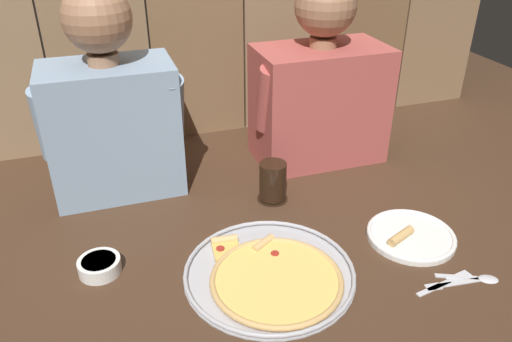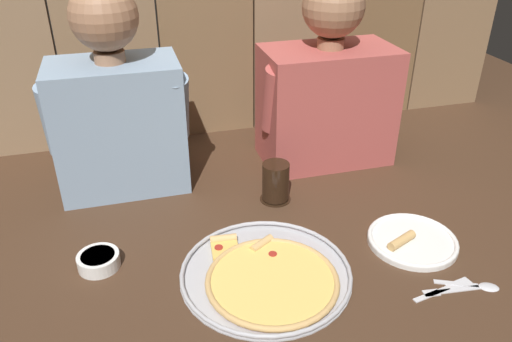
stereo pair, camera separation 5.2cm
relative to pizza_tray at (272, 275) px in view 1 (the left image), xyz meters
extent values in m
plane|color=#422B1C|center=(0.03, 0.07, -0.01)|extent=(3.20, 3.20, 0.00)
cylinder|color=#B2B2B7|center=(0.00, 0.01, -0.01)|extent=(0.39, 0.39, 0.01)
torus|color=#B2B2B7|center=(0.00, 0.01, 0.00)|extent=(0.39, 0.39, 0.01)
cylinder|color=#B23823|center=(0.00, -0.02, 0.00)|extent=(0.29, 0.29, 0.00)
cylinder|color=#EFC660|center=(0.00, -0.02, 0.00)|extent=(0.28, 0.28, 0.01)
torus|color=tan|center=(0.00, -0.02, 0.00)|extent=(0.30, 0.30, 0.01)
cube|color=#F4D170|center=(0.04, 0.07, 0.00)|extent=(0.11, 0.11, 0.01)
cylinder|color=tan|center=(0.02, 0.11, 0.01)|extent=(0.07, 0.05, 0.02)
cylinder|color=#A3281E|center=(0.03, 0.06, 0.01)|extent=(0.02, 0.02, 0.00)
cube|color=#EABC56|center=(-0.07, 0.11, 0.00)|extent=(0.07, 0.08, 0.01)
cylinder|color=tan|center=(-0.07, 0.15, 0.01)|extent=(0.07, 0.03, 0.02)
cylinder|color=#A3281E|center=(-0.09, 0.12, 0.01)|extent=(0.02, 0.02, 0.00)
cylinder|color=white|center=(0.38, 0.03, 0.00)|extent=(0.22, 0.22, 0.01)
torus|color=white|center=(0.38, 0.03, 0.00)|extent=(0.22, 0.22, 0.01)
cylinder|color=tan|center=(0.34, 0.02, 0.01)|extent=(0.09, 0.05, 0.02)
cylinder|color=black|center=(0.11, 0.31, -0.01)|extent=(0.09, 0.09, 0.01)
cylinder|color=black|center=(0.11, 0.31, 0.05)|extent=(0.08, 0.08, 0.11)
cylinder|color=white|center=(-0.36, 0.14, 0.01)|extent=(0.10, 0.10, 0.03)
cylinder|color=#B23823|center=(-0.36, 0.14, 0.02)|extent=(0.08, 0.08, 0.02)
cube|color=silver|center=(0.39, -0.15, -0.01)|extent=(0.10, 0.02, 0.01)
cube|color=silver|center=(0.33, -0.14, -0.01)|extent=(0.04, 0.02, 0.01)
cube|color=silver|center=(0.33, -0.14, -0.01)|extent=(0.10, 0.03, 0.01)
cube|color=silver|center=(0.40, -0.13, -0.01)|extent=(0.06, 0.03, 0.00)
cube|color=silver|center=(0.40, -0.13, -0.01)|extent=(0.09, 0.05, 0.01)
ellipsoid|color=silver|center=(0.46, -0.16, -0.01)|extent=(0.05, 0.05, 0.01)
cube|color=#849EB7|center=(-0.28, 0.51, 0.17)|extent=(0.35, 0.22, 0.37)
cylinder|color=#9E7051|center=(-0.28, 0.51, 0.37)|extent=(0.08, 0.08, 0.03)
sphere|color=#9E7051|center=(-0.28, 0.51, 0.47)|extent=(0.17, 0.17, 0.17)
sphere|color=black|center=(-0.28, 0.53, 0.49)|extent=(0.16, 0.16, 0.16)
cylinder|color=#849EB7|center=(-0.43, 0.47, 0.23)|extent=(0.08, 0.12, 0.21)
cylinder|color=#849EB7|center=(-0.13, 0.47, 0.23)|extent=(0.08, 0.14, 0.22)
cube|color=#AD4C47|center=(0.34, 0.51, 0.17)|extent=(0.39, 0.23, 0.36)
cylinder|color=#9E7051|center=(0.34, 0.51, 0.36)|extent=(0.08, 0.08, 0.03)
sphere|color=#9E7051|center=(0.34, 0.51, 0.47)|extent=(0.18, 0.18, 0.18)
cylinder|color=#AD4C47|center=(0.16, 0.47, 0.22)|extent=(0.08, 0.12, 0.21)
cylinder|color=#AD4C47|center=(0.52, 0.47, 0.22)|extent=(0.08, 0.11, 0.21)
camera|label=1|loc=(-0.31, -0.81, 0.75)|focal=35.20mm
camera|label=2|loc=(-0.26, -0.82, 0.75)|focal=35.20mm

